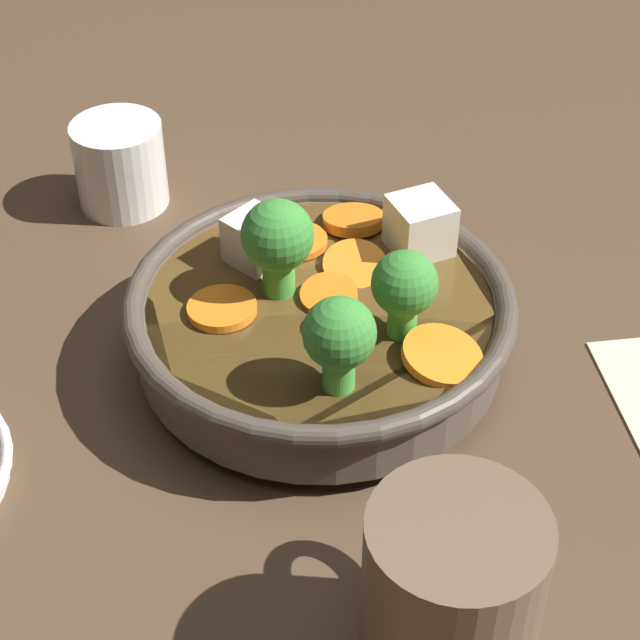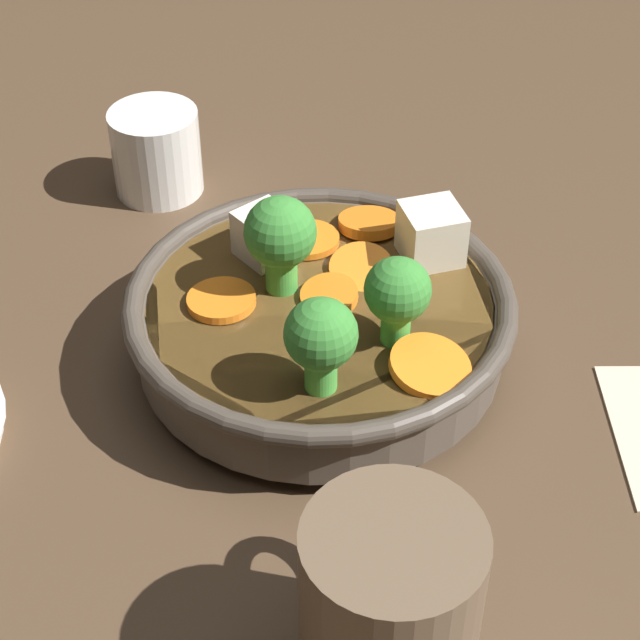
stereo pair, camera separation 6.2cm
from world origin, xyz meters
name	(u,v)px [view 2 (the right image)]	position (x,y,z in m)	size (l,w,h in m)	color
ground_plane	(320,360)	(0.00, 0.00, 0.00)	(3.00, 3.00, 0.00)	#4C3826
stirfry_bowl	(321,315)	(0.00, 0.00, 0.04)	(0.23, 0.23, 0.11)	#51473D
tea_cup	(156,151)	(0.20, 0.09, 0.03)	(0.06, 0.06, 0.06)	white
dark_mug	(390,603)	(-0.21, 0.00, 0.05)	(0.10, 0.08, 0.09)	brown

